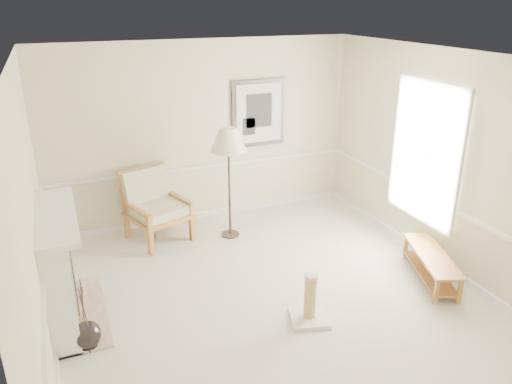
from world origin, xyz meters
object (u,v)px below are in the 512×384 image
armchair (153,202)px  scratching_post (310,306)px  floor_vase (87,335)px  bench (431,262)px  floor_lamp (229,143)px

armchair → scratching_post: bearing=-86.2°
floor_vase → bench: size_ratio=0.65×
armchair → bench: (3.09, -2.62, -0.34)m
bench → scratching_post: scratching_post is taller
bench → scratching_post: bearing=-173.8°
armchair → scratching_post: size_ratio=1.79×
bench → floor_lamp: bearing=132.2°
floor_vase → scratching_post: (2.39, -0.46, 0.03)m
floor_vase → bench: bearing=-3.3°
armchair → floor_lamp: size_ratio=0.63×
floor_vase → floor_lamp: 3.30m
floor_lamp → scratching_post: 2.75m
floor_lamp → bench: 3.24m
armchair → bench: size_ratio=0.82×
floor_vase → armchair: size_ratio=0.79×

